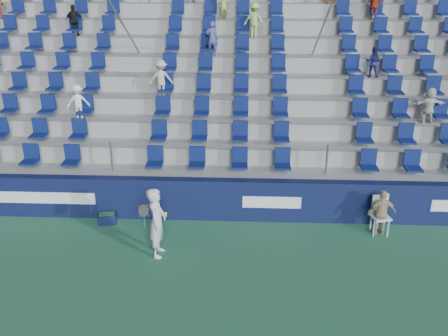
% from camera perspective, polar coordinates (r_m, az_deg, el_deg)
% --- Properties ---
extents(ground, '(70.00, 70.00, 0.00)m').
position_cam_1_polar(ground, '(11.51, -1.66, -13.34)').
color(ground, '#2D6A48').
rests_on(ground, ground).
extents(sponsor_wall, '(24.00, 0.32, 1.20)m').
position_cam_1_polar(sponsor_wall, '(13.88, -0.75, -3.60)').
color(sponsor_wall, '#11173E').
rests_on(sponsor_wall, ground).
extents(grandstand, '(24.00, 8.17, 6.63)m').
position_cam_1_polar(grandstand, '(18.11, 0.12, 8.04)').
color(grandstand, gray).
rests_on(grandstand, ground).
extents(tennis_player, '(0.69, 0.67, 1.80)m').
position_cam_1_polar(tennis_player, '(12.23, -7.68, -6.17)').
color(tennis_player, silver).
rests_on(tennis_player, ground).
extents(line_judge_chair, '(0.55, 0.57, 1.04)m').
position_cam_1_polar(line_judge_chair, '(13.91, 17.40, -4.74)').
color(line_judge_chair, white).
rests_on(line_judge_chair, ground).
extents(line_judge, '(0.76, 0.36, 1.27)m').
position_cam_1_polar(line_judge, '(13.76, 17.57, -4.88)').
color(line_judge, tan).
rests_on(line_judge, ground).
extents(ball_bin, '(0.57, 0.43, 0.29)m').
position_cam_1_polar(ball_bin, '(14.23, -13.20, -5.58)').
color(ball_bin, '#10153C').
rests_on(ball_bin, ground).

